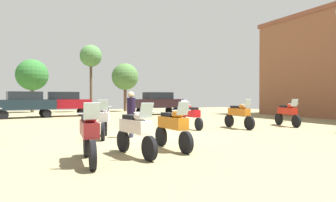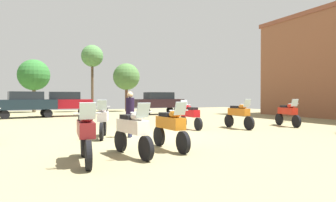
# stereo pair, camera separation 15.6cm
# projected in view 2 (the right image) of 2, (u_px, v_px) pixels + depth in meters

# --- Properties ---
(ground_plane) EXTENTS (44.00, 52.00, 0.02)m
(ground_plane) POSITION_uv_depth(u_px,v_px,m) (146.00, 135.00, 12.76)
(ground_plane) COLOR #8E855C
(motorcycle_2) EXTENTS (0.67, 2.18, 1.48)m
(motorcycle_2) POSITION_uv_depth(u_px,v_px,m) (133.00, 130.00, 8.27)
(motorcycle_2) COLOR black
(motorcycle_2) RESTS_ON ground
(motorcycle_4) EXTENTS (0.81, 2.10, 1.51)m
(motorcycle_4) POSITION_uv_depth(u_px,v_px,m) (103.00, 119.00, 11.92)
(motorcycle_4) COLOR black
(motorcycle_4) RESTS_ON ground
(motorcycle_6) EXTENTS (0.62, 2.29, 1.50)m
(motorcycle_6) POSITION_uv_depth(u_px,v_px,m) (86.00, 133.00, 7.42)
(motorcycle_6) COLOR black
(motorcycle_6) RESTS_ON ground
(motorcycle_8) EXTENTS (0.74, 2.22, 1.49)m
(motorcycle_8) POSITION_uv_depth(u_px,v_px,m) (288.00, 113.00, 16.53)
(motorcycle_8) COLOR black
(motorcycle_8) RESTS_ON ground
(motorcycle_9) EXTENTS (0.62, 2.21, 1.48)m
(motorcycle_9) POSITION_uv_depth(u_px,v_px,m) (171.00, 126.00, 9.26)
(motorcycle_9) COLOR black
(motorcycle_9) RESTS_ON ground
(motorcycle_10) EXTENTS (0.62, 2.13, 1.45)m
(motorcycle_10) POSITION_uv_depth(u_px,v_px,m) (190.00, 115.00, 15.20)
(motorcycle_10) COLOR black
(motorcycle_10) RESTS_ON ground
(motorcycle_12) EXTENTS (0.62, 2.25, 1.50)m
(motorcycle_12) POSITION_uv_depth(u_px,v_px,m) (239.00, 114.00, 15.35)
(motorcycle_12) COLOR black
(motorcycle_12) RESTS_ON ground
(car_1) EXTENTS (4.51, 2.40, 2.00)m
(car_1) POSITION_uv_depth(u_px,v_px,m) (26.00, 102.00, 23.01)
(car_1) COLOR black
(car_1) RESTS_ON ground
(car_3) EXTENTS (4.35, 1.93, 2.00)m
(car_3) POSITION_uv_depth(u_px,v_px,m) (159.00, 102.00, 27.23)
(car_3) COLOR black
(car_3) RESTS_ON ground
(car_4) EXTENTS (4.34, 1.89, 2.00)m
(car_4) POSITION_uv_depth(u_px,v_px,m) (64.00, 102.00, 24.82)
(car_4) COLOR black
(car_4) RESTS_ON ground
(person_1) EXTENTS (0.47, 0.47, 1.82)m
(person_1) POSITION_uv_depth(u_px,v_px,m) (130.00, 111.00, 12.08)
(person_1) COLOR #272B49
(person_1) RESTS_ON ground
(tree_1) EXTENTS (2.91, 2.91, 5.24)m
(tree_1) POSITION_uv_depth(u_px,v_px,m) (126.00, 77.00, 33.05)
(tree_1) COLOR brown
(tree_1) RESTS_ON ground
(tree_2) EXTENTS (3.16, 3.16, 5.40)m
(tree_2) POSITION_uv_depth(u_px,v_px,m) (34.00, 75.00, 30.82)
(tree_2) COLOR brown
(tree_2) RESTS_ON ground
(tree_5) EXTENTS (2.29, 2.29, 7.04)m
(tree_5) POSITION_uv_depth(u_px,v_px,m) (92.00, 57.00, 31.79)
(tree_5) COLOR #4E3C2A
(tree_5) RESTS_ON ground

